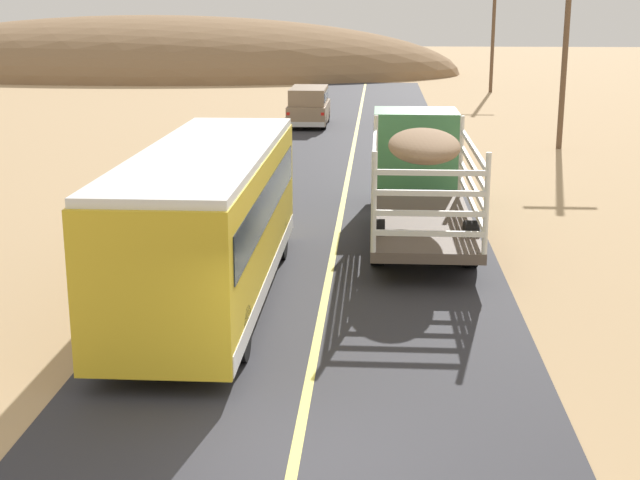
# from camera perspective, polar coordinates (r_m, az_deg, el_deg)

# --- Properties ---
(ground_plane) EXTENTS (240.00, 240.00, 0.00)m
(ground_plane) POSITION_cam_1_polar(r_m,az_deg,el_deg) (12.68, -1.64, -13.86)
(ground_plane) COLOR tan
(road_surface) EXTENTS (8.00, 120.00, 0.02)m
(road_surface) POSITION_cam_1_polar(r_m,az_deg,el_deg) (12.68, -1.64, -13.82)
(road_surface) COLOR #2D2D33
(road_surface) RESTS_ON ground
(road_centre_line) EXTENTS (0.16, 117.60, 0.00)m
(road_centre_line) POSITION_cam_1_polar(r_m,az_deg,el_deg) (12.67, -1.64, -13.78)
(road_centre_line) COLOR #D8CC4C
(road_centre_line) RESTS_ON road_surface
(livestock_truck) EXTENTS (2.53, 9.70, 3.02)m
(livestock_truck) POSITION_cam_1_polar(r_m,az_deg,el_deg) (25.64, 6.19, 5.06)
(livestock_truck) COLOR #3F7F4C
(livestock_truck) RESTS_ON road_surface
(bus) EXTENTS (2.54, 10.00, 3.21)m
(bus) POSITION_cam_1_polar(r_m,az_deg,el_deg) (18.71, -7.02, 1.27)
(bus) COLOR gold
(bus) RESTS_ON road_surface
(car_far) EXTENTS (1.90, 4.62, 1.93)m
(car_far) POSITION_cam_1_polar(r_m,az_deg,el_deg) (45.98, -0.71, 8.53)
(car_far) COLOR #8C7259
(car_far) RESTS_ON road_surface
(power_pole_mid) EXTENTS (2.20, 0.24, 7.62)m
(power_pole_mid) POSITION_cam_1_polar(r_m,az_deg,el_deg) (39.79, 15.19, 11.41)
(power_pole_mid) COLOR brown
(power_pole_mid) RESTS_ON ground
(power_pole_far) EXTENTS (2.20, 0.24, 8.54)m
(power_pole_far) POSITION_cam_1_polar(r_m,az_deg,el_deg) (64.49, 10.87, 13.16)
(power_pole_far) COLOR brown
(power_pole_far) RESTS_ON ground
(distant_hill) EXTENTS (54.35, 26.24, 9.96)m
(distant_hill) POSITION_cam_1_polar(r_m,az_deg,el_deg) (82.96, -10.58, 10.32)
(distant_hill) COLOR olive
(distant_hill) RESTS_ON ground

